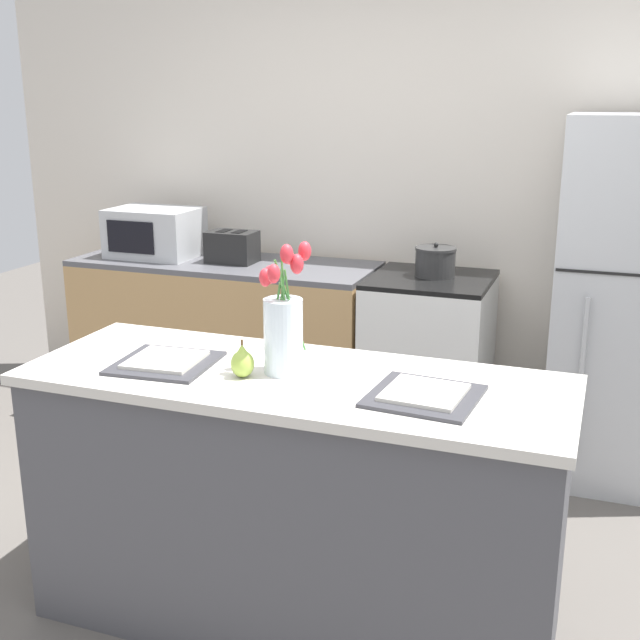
{
  "coord_description": "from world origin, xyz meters",
  "views": [
    {
      "loc": [
        0.93,
        -2.28,
        1.81
      ],
      "look_at": [
        0.0,
        0.25,
        1.04
      ],
      "focal_mm": 45.0,
      "sensor_mm": 36.0,
      "label": 1
    }
  ],
  "objects": [
    {
      "name": "plate_setting_right",
      "position": [
        0.45,
        -0.05,
        0.93
      ],
      "size": [
        0.34,
        0.34,
        0.02
      ],
      "color": "#333338",
      "rests_on": "kitchen_island"
    },
    {
      "name": "pear_figurine",
      "position": [
        -0.15,
        -0.07,
        0.97
      ],
      "size": [
        0.08,
        0.08,
        0.13
      ],
      "color": "#9EBC47",
      "rests_on": "kitchen_island"
    },
    {
      "name": "ground_plane",
      "position": [
        0.0,
        0.0,
        0.0
      ],
      "size": [
        10.0,
        10.0,
        0.0
      ],
      "primitive_type": "plane",
      "color": "#59544F"
    },
    {
      "name": "stove_range",
      "position": [
        0.1,
        1.6,
        0.46
      ],
      "size": [
        0.6,
        0.61,
        0.92
      ],
      "color": "silver",
      "rests_on": "ground_plane"
    },
    {
      "name": "toaster",
      "position": [
        -1.0,
        1.59,
        1.0
      ],
      "size": [
        0.28,
        0.18,
        0.17
      ],
      "color": "black",
      "rests_on": "back_counter"
    },
    {
      "name": "plate_setting_left",
      "position": [
        -0.45,
        -0.05,
        0.93
      ],
      "size": [
        0.34,
        0.34,
        0.02
      ],
      "color": "#333338",
      "rests_on": "kitchen_island"
    },
    {
      "name": "flower_vase",
      "position": [
        -0.04,
        0.01,
        1.08
      ],
      "size": [
        0.15,
        0.18,
        0.43
      ],
      "color": "silver",
      "rests_on": "kitchen_island"
    },
    {
      "name": "back_counter",
      "position": [
        -1.06,
        1.6,
        0.46
      ],
      "size": [
        1.68,
        0.6,
        0.92
      ],
      "color": "tan",
      "rests_on": "ground_plane"
    },
    {
      "name": "microwave",
      "position": [
        -1.49,
        1.6,
        1.05
      ],
      "size": [
        0.48,
        0.37,
        0.27
      ],
      "color": "#B7BABC",
      "rests_on": "back_counter"
    },
    {
      "name": "kitchen_island",
      "position": [
        0.0,
        0.0,
        0.46
      ],
      "size": [
        1.8,
        0.66,
        0.92
      ],
      "color": "#4C4C51",
      "rests_on": "ground_plane"
    },
    {
      "name": "cooking_pot",
      "position": [
        0.11,
        1.63,
        0.99
      ],
      "size": [
        0.21,
        0.21,
        0.17
      ],
      "color": "#2D2D2D",
      "rests_on": "stove_range"
    },
    {
      "name": "refrigerator",
      "position": [
        1.05,
        1.6,
        0.86
      ],
      "size": [
        0.68,
        0.67,
        1.72
      ],
      "color": "#B7BABC",
      "rests_on": "ground_plane"
    },
    {
      "name": "back_wall",
      "position": [
        0.0,
        2.0,
        1.35
      ],
      "size": [
        5.2,
        0.08,
        2.7
      ],
      "color": "silver",
      "rests_on": "ground_plane"
    }
  ]
}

